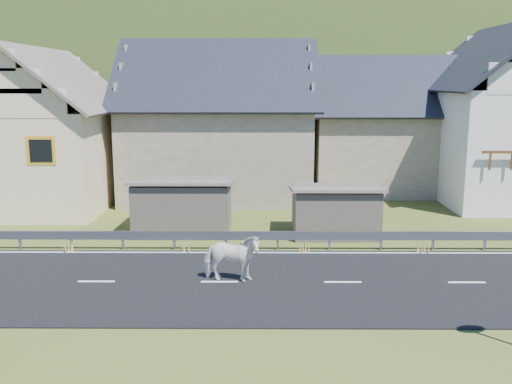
{
  "coord_description": "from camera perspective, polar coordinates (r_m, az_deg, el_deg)",
  "views": [
    {
      "loc": [
        1.31,
        -17.54,
        6.44
      ],
      "look_at": [
        1.17,
        2.41,
        2.54
      ],
      "focal_mm": 40.0,
      "sensor_mm": 36.0,
      "label": 1
    }
  ],
  "objects": [
    {
      "name": "house_white",
      "position": [
        34.41,
        24.08,
        7.81
      ],
      "size": [
        8.8,
        10.8,
        9.7
      ],
      "color": "silver",
      "rests_on": "ground"
    },
    {
      "name": "house_stone_a",
      "position": [
        32.67,
        -3.69,
        7.86
      ],
      "size": [
        10.8,
        9.8,
        8.9
      ],
      "color": "tan",
      "rests_on": "ground"
    },
    {
      "name": "ground",
      "position": [
        18.73,
        -3.68,
        -9.07
      ],
      "size": [
        160.0,
        160.0,
        0.0
      ],
      "primitive_type": "plane",
      "color": "#394B1A",
      "rests_on": "ground"
    },
    {
      "name": "horse",
      "position": [
        18.51,
        -2.51,
        -6.56
      ],
      "size": [
        1.08,
        1.98,
        1.6
      ],
      "primitive_type": "imported",
      "rotation": [
        0.0,
        0.0,
        1.45
      ],
      "color": "white",
      "rests_on": "road"
    },
    {
      "name": "lane_markings",
      "position": [
        18.72,
        -3.68,
        -8.94
      ],
      "size": [
        60.0,
        6.6,
        0.01
      ],
      "primitive_type": "cube",
      "color": "silver",
      "rests_on": "road"
    },
    {
      "name": "shed_right",
      "position": [
        24.37,
        7.92,
        -1.95
      ],
      "size": [
        3.8,
        2.9,
        2.2
      ],
      "primitive_type": "cube",
      "color": "#645A4C",
      "rests_on": "ground"
    },
    {
      "name": "mountain",
      "position": [
        199.34,
        1.46,
        3.43
      ],
      "size": [
        440.0,
        280.0,
        260.0
      ],
      "primitive_type": "ellipsoid",
      "color": "#1D3512",
      "rests_on": "ground"
    },
    {
      "name": "house_stone_b",
      "position": [
        35.46,
        13.03,
        7.21
      ],
      "size": [
        9.8,
        8.8,
        8.1
      ],
      "color": "tan",
      "rests_on": "ground"
    },
    {
      "name": "road",
      "position": [
        18.73,
        -3.68,
        -9.02
      ],
      "size": [
        60.0,
        7.0,
        0.04
      ],
      "primitive_type": "cube",
      "color": "black",
      "rests_on": "ground"
    },
    {
      "name": "shed_left",
      "position": [
        24.85,
        -7.27,
        -1.44
      ],
      "size": [
        4.3,
        3.3,
        2.4
      ],
      "primitive_type": "cube",
      "color": "#645A4C",
      "rests_on": "ground"
    },
    {
      "name": "house_cream",
      "position": [
        31.7,
        -20.65,
        6.59
      ],
      "size": [
        7.8,
        9.8,
        8.3
      ],
      "color": "beige",
      "rests_on": "ground"
    },
    {
      "name": "guardrail",
      "position": [
        22.06,
        -3.03,
        -4.41
      ],
      "size": [
        28.1,
        0.09,
        0.75
      ],
      "color": "#93969B",
      "rests_on": "ground"
    },
    {
      "name": "conifer_patch",
      "position": [
        139.42,
        -23.8,
        9.96
      ],
      "size": [
        76.0,
        50.0,
        28.0
      ],
      "primitive_type": "ellipsoid",
      "color": "black",
      "rests_on": "ground"
    }
  ]
}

